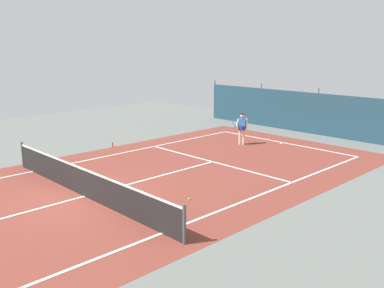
{
  "coord_description": "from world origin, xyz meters",
  "views": [
    {
      "loc": [
        12.47,
        -6.94,
        5.04
      ],
      "look_at": [
        -0.39,
        5.5,
        0.9
      ],
      "focal_mm": 39.74,
      "sensor_mm": 36.0,
      "label": 1
    }
  ],
  "objects_px": {
    "tennis_net": "(84,182)",
    "water_bottle": "(112,144)",
    "tennis_player": "(242,126)",
    "parked_car": "(324,112)",
    "tennis_ball_near_player": "(206,136)",
    "tennis_ball_midcourt": "(189,199)"
  },
  "relations": [
    {
      "from": "tennis_ball_midcourt",
      "to": "water_bottle",
      "type": "distance_m",
      "value": 8.67
    },
    {
      "from": "tennis_player",
      "to": "tennis_ball_near_player",
      "type": "distance_m",
      "value": 2.93
    },
    {
      "from": "tennis_player",
      "to": "parked_car",
      "type": "bearing_deg",
      "value": -117.56
    },
    {
      "from": "tennis_net",
      "to": "water_bottle",
      "type": "height_order",
      "value": "tennis_net"
    },
    {
      "from": "tennis_net",
      "to": "water_bottle",
      "type": "bearing_deg",
      "value": 139.06
    },
    {
      "from": "tennis_net",
      "to": "tennis_ball_midcourt",
      "type": "height_order",
      "value": "tennis_net"
    },
    {
      "from": "tennis_ball_near_player",
      "to": "tennis_ball_midcourt",
      "type": "relative_size",
      "value": 1.0
    },
    {
      "from": "tennis_player",
      "to": "tennis_ball_near_player",
      "type": "bearing_deg",
      "value": -31.6
    },
    {
      "from": "tennis_player",
      "to": "tennis_net",
      "type": "bearing_deg",
      "value": 69.89
    },
    {
      "from": "tennis_player",
      "to": "water_bottle",
      "type": "xyz_separation_m",
      "value": [
        -4.27,
        -5.15,
        -0.84
      ]
    },
    {
      "from": "tennis_ball_near_player",
      "to": "parked_car",
      "type": "distance_m",
      "value": 8.78
    },
    {
      "from": "water_bottle",
      "to": "tennis_ball_near_player",
      "type": "bearing_deg",
      "value": 74.42
    },
    {
      "from": "tennis_net",
      "to": "parked_car",
      "type": "bearing_deg",
      "value": 94.05
    },
    {
      "from": "tennis_ball_midcourt",
      "to": "parked_car",
      "type": "distance_m",
      "value": 16.66
    },
    {
      "from": "tennis_net",
      "to": "water_bottle",
      "type": "relative_size",
      "value": 42.17
    },
    {
      "from": "parked_car",
      "to": "water_bottle",
      "type": "bearing_deg",
      "value": -103.95
    },
    {
      "from": "water_bottle",
      "to": "tennis_player",
      "type": "bearing_deg",
      "value": 50.37
    },
    {
      "from": "tennis_net",
      "to": "parked_car",
      "type": "distance_m",
      "value": 18.53
    },
    {
      "from": "tennis_ball_near_player",
      "to": "tennis_ball_midcourt",
      "type": "distance_m",
      "value": 10.39
    },
    {
      "from": "tennis_net",
      "to": "tennis_ball_midcourt",
      "type": "bearing_deg",
      "value": 40.61
    },
    {
      "from": "tennis_net",
      "to": "tennis_ball_midcourt",
      "type": "relative_size",
      "value": 153.33
    },
    {
      "from": "tennis_ball_midcourt",
      "to": "water_bottle",
      "type": "relative_size",
      "value": 0.28
    }
  ]
}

